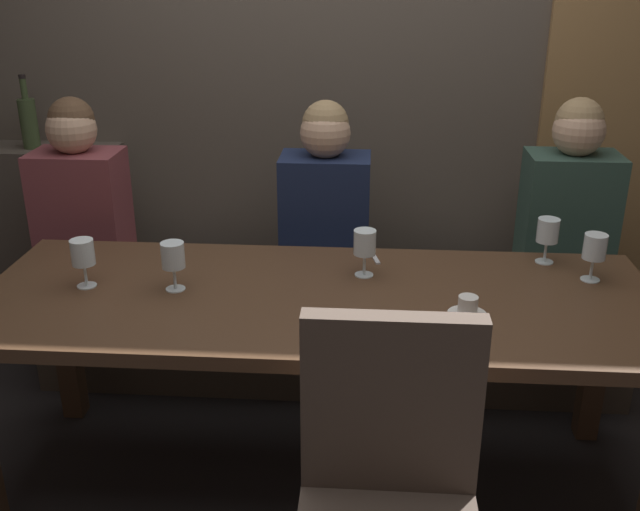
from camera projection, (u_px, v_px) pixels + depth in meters
name	position (u px, v px, depth m)	size (l,w,h in m)	color
ground	(318.00, 480.00, 2.64)	(9.00, 9.00, 0.00)	black
back_wall_tiled	(338.00, 19.00, 3.20)	(6.00, 0.12, 3.00)	brown
back_counter	(14.00, 243.00, 3.53)	(1.10, 0.28, 0.95)	#494138
dining_table	(318.00, 319.00, 2.39)	(2.20, 0.84, 0.74)	#412B1C
banquette_bench	(330.00, 332.00, 3.20)	(2.50, 0.44, 0.45)	#40352A
chair_near_side	(389.00, 494.00, 1.75)	(0.44, 0.44, 0.98)	#4C3321
diner_redhead	(80.00, 199.00, 3.02)	(0.36, 0.24, 0.79)	brown
diner_bearded	(325.00, 203.00, 2.97)	(0.36, 0.24, 0.79)	#192342
diner_far_end	(569.00, 204.00, 2.93)	(0.36, 0.24, 0.81)	#2D473D
wine_bottle_pale_label	(29.00, 121.00, 3.27)	(0.08, 0.08, 0.33)	#384728
wine_glass_center_front	(365.00, 244.00, 2.46)	(0.08, 0.08, 0.16)	silver
wine_glass_near_left	(595.00, 248.00, 2.42)	(0.08, 0.08, 0.16)	silver
wine_glass_end_right	(173.00, 258.00, 2.35)	(0.08, 0.08, 0.16)	silver
wine_glass_end_left	(548.00, 233.00, 2.57)	(0.08, 0.08, 0.16)	silver
wine_glass_center_back	(83.00, 254.00, 2.38)	(0.08, 0.08, 0.16)	silver
espresso_cup	(468.00, 308.00, 2.21)	(0.12, 0.12, 0.06)	white
fork_on_table	(373.00, 255.00, 2.67)	(0.02, 0.17, 0.01)	silver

